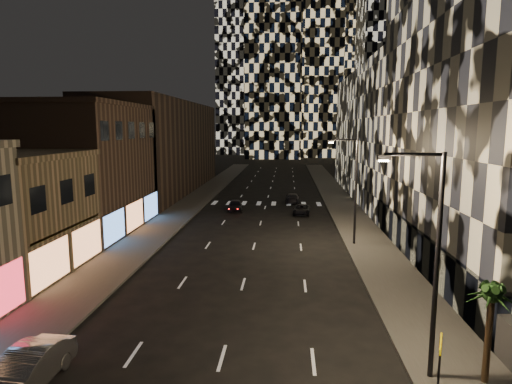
% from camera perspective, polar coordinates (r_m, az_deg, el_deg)
% --- Properties ---
extents(sidewalk_left, '(4.00, 120.00, 0.15)m').
position_cam_1_polar(sidewalk_left, '(58.66, -8.43, -1.32)').
color(sidewalk_left, '#47443F').
rests_on(sidewalk_left, ground).
extents(sidewalk_right, '(4.00, 120.00, 0.15)m').
position_cam_1_polar(sidewalk_right, '(57.70, 11.35, -1.56)').
color(sidewalk_right, '#47443F').
rests_on(sidewalk_right, ground).
extents(curb_left, '(0.20, 120.00, 0.15)m').
position_cam_1_polar(curb_left, '(58.24, -6.41, -1.35)').
color(curb_left, '#4C4C47').
rests_on(curb_left, ground).
extents(curb_right, '(0.20, 120.00, 0.15)m').
position_cam_1_polar(curb_right, '(57.48, 9.27, -1.54)').
color(curb_right, '#4C4C47').
rests_on(curb_right, ground).
extents(retail_brown, '(10.00, 15.00, 12.00)m').
position_cam_1_polar(retail_brown, '(44.70, -22.09, 2.75)').
color(retail_brown, '#4A3529').
rests_on(retail_brown, ground).
extents(retail_filler_left, '(10.00, 40.00, 14.00)m').
position_cam_1_polar(retail_filler_left, '(69.33, -12.42, 5.84)').
color(retail_filler_left, '#4A3529').
rests_on(retail_filler_left, ground).
extents(midrise_base, '(0.60, 25.00, 3.00)m').
position_cam_1_polar(midrise_base, '(33.42, 20.76, -6.81)').
color(midrise_base, '#383838').
rests_on(midrise_base, ground).
extents(midrise_filler_right, '(16.00, 40.00, 18.00)m').
position_cam_1_polar(midrise_filler_right, '(65.68, 19.58, 7.16)').
color(midrise_filler_right, '#232326').
rests_on(midrise_filler_right, ground).
extents(tower_center_low, '(18.00, 18.00, 95.00)m').
position_cam_1_polar(tower_center_low, '(151.17, 2.48, 22.89)').
color(tower_center_low, black).
rests_on(tower_center_low, ground).
extents(streetlight_near, '(2.55, 0.25, 9.00)m').
position_cam_1_polar(streetlight_near, '(17.92, 22.34, -7.24)').
color(streetlight_near, black).
rests_on(streetlight_near, sidewalk_right).
extents(streetlight_far, '(2.55, 0.25, 9.00)m').
position_cam_1_polar(streetlight_far, '(37.10, 12.83, 1.09)').
color(streetlight_far, black).
rests_on(streetlight_far, sidewalk_right).
extents(car_silver_parked, '(1.83, 4.74, 1.54)m').
position_cam_1_polar(car_silver_parked, '(19.95, -28.35, -20.20)').
color(car_silver_parked, gray).
rests_on(car_silver_parked, ground).
extents(car_dark_midlane, '(2.08, 4.15, 1.36)m').
position_cam_1_polar(car_dark_midlane, '(52.13, -2.77, -1.80)').
color(car_dark_midlane, black).
rests_on(car_dark_midlane, ground).
extents(car_dark_oncoming, '(1.91, 4.52, 1.30)m').
position_cam_1_polar(car_dark_oncoming, '(57.90, 4.88, -0.81)').
color(car_dark_oncoming, black).
rests_on(car_dark_oncoming, ground).
extents(car_dark_rightlane, '(2.20, 4.20, 1.13)m').
position_cam_1_polar(car_dark_rightlane, '(50.25, 6.10, -2.36)').
color(car_dark_rightlane, black).
rests_on(car_dark_rightlane, ground).
extents(ped_sign, '(0.38, 0.85, 2.71)m').
position_cam_1_polar(ped_sign, '(17.60, 23.32, -19.37)').
color(ped_sign, black).
rests_on(ped_sign, sidewalk_right).
extents(palm_tree, '(2.03, 2.07, 4.05)m').
position_cam_1_polar(palm_tree, '(19.11, 28.89, -12.57)').
color(palm_tree, '#47331E').
rests_on(palm_tree, sidewalk_right).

